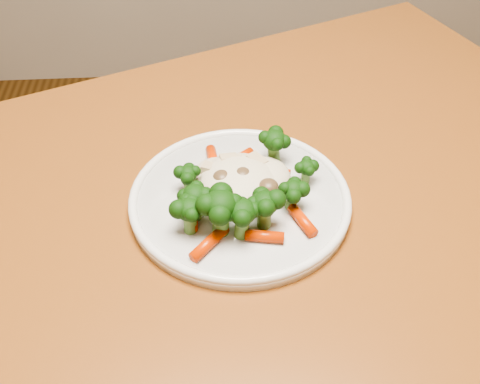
{
  "coord_description": "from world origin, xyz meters",
  "views": [
    {
      "loc": [
        0.07,
        -0.49,
        1.21
      ],
      "look_at": [
        0.1,
        -0.01,
        0.77
      ],
      "focal_mm": 45.0,
      "sensor_mm": 36.0,
      "label": 1
    }
  ],
  "objects": [
    {
      "name": "meal",
      "position": [
        0.1,
        -0.02,
        0.78
      ],
      "size": [
        0.16,
        0.17,
        0.05
      ],
      "color": "beige",
      "rests_on": "plate"
    },
    {
      "name": "plate",
      "position": [
        0.1,
        -0.01,
        0.76
      ],
      "size": [
        0.24,
        0.24,
        0.01
      ],
      "primitive_type": "cylinder",
      "color": "white",
      "rests_on": "dining_table"
    },
    {
      "name": "dining_table",
      "position": [
        0.06,
        -0.07,
        0.64
      ],
      "size": [
        1.3,
        1.1,
        0.75
      ],
      "rotation": [
        0.0,
        0.0,
        0.4
      ],
      "color": "brown",
      "rests_on": "ground"
    }
  ]
}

